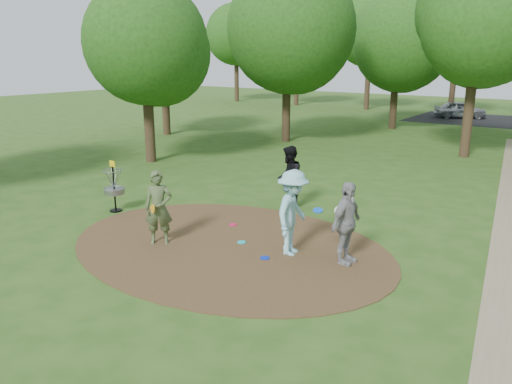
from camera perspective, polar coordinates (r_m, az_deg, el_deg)
The scene contains 12 objects.
ground at distance 12.29m, azimuth -3.23°, elevation -6.17°, with size 100.00×100.00×0.00m, color #2D5119.
dirt_clearing at distance 12.29m, azimuth -3.23°, elevation -6.12°, with size 8.40×8.40×0.02m, color #47301C.
player_observer_with_disc at distance 12.35m, azimuth -11.07°, elevation -1.79°, with size 0.80×0.77×1.85m.
player_throwing_with_disc at distance 11.50m, azimuth 4.22°, elevation -2.39°, with size 1.28×1.42×2.02m.
player_walking_with_disc at distance 14.98m, azimuth 3.79°, elevation 1.64°, with size 1.06×1.16×1.92m.
player_waiting_with_disc at distance 11.14m, azimuth 10.28°, elevation -3.56°, with size 0.57×1.13×1.88m.
disc_ground_cyan at distance 12.43m, azimuth -1.66°, elevation -5.75°, with size 0.22×0.22×0.02m, color #1ABDD0.
disc_ground_blue at distance 11.51m, azimuth 1.01°, elevation -7.54°, with size 0.22×0.22×0.02m, color #0C28D2.
disc_ground_red at distance 13.69m, azimuth -2.66°, elevation -3.75°, with size 0.22×0.22×0.02m, color #E1164D.
car_left at distance 40.37m, azimuth 22.29°, elevation 8.70°, with size 1.47×3.65×1.24m, color #A1A2A8.
disc_golf_basket at distance 15.29m, azimuth -15.95°, elevation 1.02°, with size 0.63×0.63×1.54m.
tree_ring at distance 20.88m, azimuth 20.18°, elevation 16.56°, with size 37.58×45.32×9.32m.
Camera 1 is at (7.12, -8.95, 4.50)m, focal length 35.00 mm.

